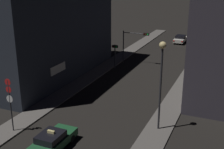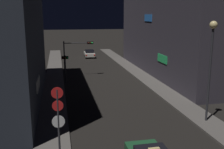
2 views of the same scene
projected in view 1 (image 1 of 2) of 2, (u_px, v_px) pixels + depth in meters
The scene contains 9 objects.
sidewalk_left at pixel (108, 65), 42.59m from camera, with size 2.23×58.85×0.13m, color #5B5651.
sidewalk_right at pixel (190, 75), 38.32m from camera, with size 2.23×58.85×0.13m, color #5B5651.
building_facade_left at pixel (52, 20), 36.06m from camera, with size 6.51×20.79×14.21m.
taxi at pixel (52, 141), 22.09m from camera, with size 1.83×4.46×1.62m.
far_car at pixel (181, 39), 56.11m from camera, with size 1.91×4.49×1.42m.
traffic_light_overhead at pixel (133, 40), 42.42m from camera, with size 3.85×0.42×4.66m.
traffic_light_left_kerb at pixel (115, 51), 40.61m from camera, with size 0.80×0.42×3.30m.
sign_pole_left at pixel (10, 100), 23.92m from camera, with size 0.61×0.10×4.51m.
street_lamp_near_block at pixel (161, 68), 23.40m from camera, with size 0.56×0.56×7.39m.
Camera 1 is at (10.97, -9.80, 12.46)m, focal length 48.31 mm.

